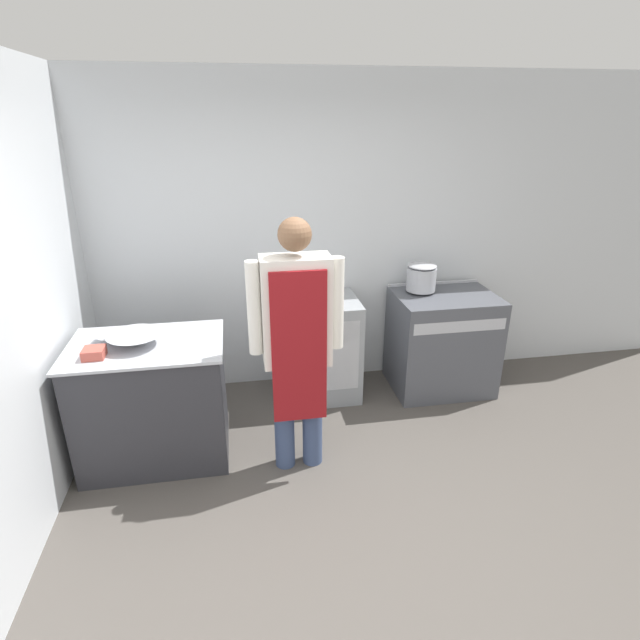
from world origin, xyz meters
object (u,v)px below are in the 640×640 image
person_cook (297,335)px  mixing_bowl (135,340)px  fridge_unit (323,348)px  plastic_tub (94,353)px  stove (442,342)px  stock_pot (421,277)px

person_cook → mixing_bowl: size_ratio=4.81×
fridge_unit → mixing_bowl: mixing_bowl is taller
mixing_bowl → fridge_unit: bearing=25.7°
person_cook → plastic_tub: (-1.29, 0.14, -0.08)m
plastic_tub → stove: bearing=15.5°
person_cook → stock_pot: size_ratio=7.00×
person_cook → plastic_tub: 1.30m
person_cook → stock_pot: (1.23, 1.01, 0.02)m
fridge_unit → person_cook: bearing=-109.9°
person_cook → mixing_bowl: 1.10m
plastic_tub → stock_pot: 2.67m
stove → mixing_bowl: 2.61m
plastic_tub → mixing_bowl: bearing=31.6°
person_cook → fridge_unit: bearing=70.1°
stock_pot → fridge_unit: bearing=-176.9°
mixing_bowl → plastic_tub: 0.27m
fridge_unit → plastic_tub: bearing=-153.4°
stove → mixing_bowl: size_ratio=2.47×
stove → mixing_bowl: (-2.49, -0.61, 0.49)m
mixing_bowl → plastic_tub: bearing=-148.4°
person_cook → mixing_bowl: bearing=165.3°
fridge_unit → stock_pot: size_ratio=3.50×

